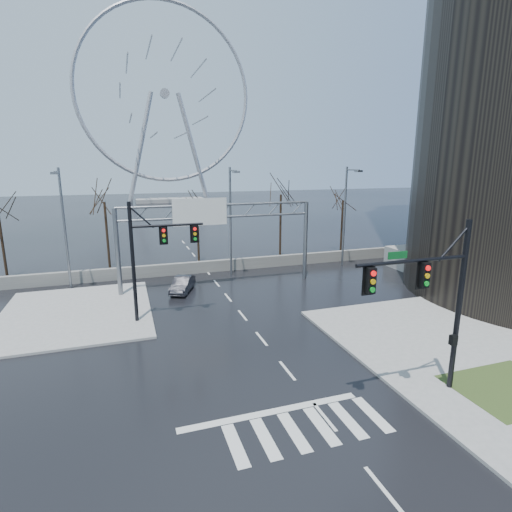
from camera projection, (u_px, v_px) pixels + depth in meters
name	position (u px, v px, depth m)	size (l,w,h in m)	color
ground	(287.00, 371.00, 20.33)	(260.00, 260.00, 0.00)	black
sidewalk_right_ext	(421.00, 329.00, 25.24)	(12.00, 10.00, 0.15)	gray
sidewalk_far	(76.00, 313.00, 28.01)	(10.00, 12.00, 0.15)	gray
grass_strip	(509.00, 388.00, 18.45)	(5.00, 4.00, 0.02)	#2C3F1A
barrier_wall	(207.00, 266.00, 38.69)	(52.00, 0.50, 1.10)	slate
signal_mast_near	(437.00, 293.00, 17.08)	(5.52, 0.41, 8.00)	black
signal_mast_far	(151.00, 250.00, 25.71)	(4.72, 0.41, 8.00)	black
sign_gantry	(214.00, 227.00, 32.86)	(16.36, 0.40, 7.60)	slate
streetlight_left	(63.00, 220.00, 32.08)	(0.50, 2.55, 10.00)	slate
streetlight_mid	(231.00, 213.00, 36.40)	(0.50, 2.55, 10.00)	slate
streetlight_right	(347.00, 208.00, 40.09)	(0.50, 2.55, 10.00)	slate
tree_left	(105.00, 210.00, 37.92)	(3.75, 3.75, 7.50)	black
tree_center	(197.00, 214.00, 41.80)	(3.25, 3.25, 6.50)	black
tree_right	(281.00, 202.00, 43.41)	(3.90, 3.90, 7.80)	black
tree_far_right	(343.00, 206.00, 46.52)	(3.40, 3.40, 6.80)	black
ferris_wheel	(165.00, 101.00, 103.74)	(45.00, 6.00, 50.91)	gray
car	(182.00, 284.00, 32.76)	(1.31, 3.76, 1.24)	black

